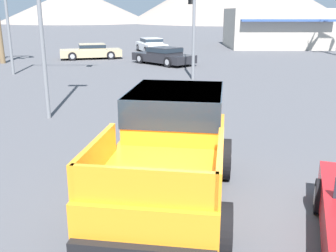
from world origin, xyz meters
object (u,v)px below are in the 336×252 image
traffic_light_main (35,1)px  parked_car_tan (90,51)px  traffic_light_crosswalk (191,9)px  parked_car_dark (162,55)px  parked_car_white (150,45)px  orange_pickup_truck (171,143)px

traffic_light_main → parked_car_tan: bearing=80.4°
parked_car_tan → traffic_light_main: (-1.30, -7.69, 3.43)m
traffic_light_main → traffic_light_crosswalk: size_ratio=1.12×
parked_car_dark → parked_car_white: size_ratio=0.96×
traffic_light_main → traffic_light_crosswalk: traffic_light_main is taller
parked_car_white → traffic_light_crosswalk: bearing=-95.6°
parked_car_white → parked_car_tan: 6.54m
parked_car_dark → traffic_light_main: 8.81m
orange_pickup_truck → parked_car_dark: orange_pickup_truck is taller
parked_car_white → parked_car_tan: parked_car_white is taller
traffic_light_main → parked_car_white: bearing=66.0°
parked_car_dark → parked_car_tan: size_ratio=0.94×
orange_pickup_truck → parked_car_white: orange_pickup_truck is taller
parked_car_dark → traffic_light_crosswalk: traffic_light_crosswalk is taller
orange_pickup_truck → traffic_light_main: bearing=123.4°
parked_car_tan → parked_car_dark: bearing=-135.3°
orange_pickup_truck → traffic_light_main: (-7.15, 15.34, 2.87)m
orange_pickup_truck → traffic_light_crosswalk: bearing=93.7°
orange_pickup_truck → parked_car_tan: bearing=112.6°
orange_pickup_truck → traffic_light_main: size_ratio=0.92×
parked_car_tan → parked_car_white: bearing=-56.1°
traffic_light_main → traffic_light_crosswalk: (8.39, -0.04, -0.43)m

